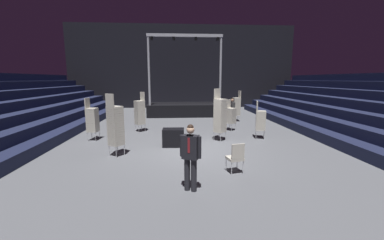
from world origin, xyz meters
TOP-DOWN VIEW (x-y plane):
  - ground_plane at (0.00, 0.00)m, footprint 22.00×30.00m
  - arena_end_wall at (0.00, 15.00)m, footprint 22.00×0.30m
  - bleacher_bank_right at (8.38, 1.00)m, footprint 5.25×24.00m
  - stage_riser at (-0.00, 9.58)m, footprint 5.67×2.73m
  - man_with_tie at (-0.35, -3.36)m, footprint 0.55×0.38m
  - chair_stack_front_left at (-2.64, 3.83)m, footprint 0.62×0.62m
  - chair_stack_front_right at (1.31, 1.61)m, footprint 0.62×0.62m
  - chair_stack_mid_left at (-2.91, -0.33)m, footprint 0.62×0.62m
  - chair_stack_mid_right at (-4.56, 2.09)m, footprint 0.50×0.50m
  - chair_stack_mid_centre at (3.37, 6.65)m, footprint 0.48×0.48m
  - chair_stack_rear_left at (3.32, 1.88)m, footprint 0.55×0.55m
  - chair_stack_rear_right at (2.32, 3.77)m, footprint 0.62×0.62m
  - crew_worker_near_stage at (2.84, 5.72)m, footprint 0.30×0.57m
  - equipment_road_case at (-0.82, 0.80)m, footprint 0.92×0.63m
  - loose_chair_near_man at (1.08, -2.31)m, footprint 0.53×0.53m

SIDE VIEW (x-z plane):
  - ground_plane at x=0.00m, z-range -0.10..0.00m
  - equipment_road_case at x=-0.82m, z-range 0.00..0.75m
  - loose_chair_near_man at x=1.08m, z-range 0.06..1.01m
  - stage_riser at x=0.00m, z-range -2.37..3.57m
  - chair_stack_rear_right at x=2.32m, z-range 0.00..1.71m
  - chair_stack_rear_left at x=3.32m, z-range 0.00..1.80m
  - crew_worker_near_stage at x=2.84m, z-range 0.10..1.75m
  - man_with_tie at x=-0.35m, z-range 0.11..1.84m
  - chair_stack_mid_right at x=-4.56m, z-range 0.00..1.97m
  - chair_stack_mid_centre at x=3.37m, z-range 0.00..2.05m
  - chair_stack_front_left at x=-2.64m, z-range 0.00..2.14m
  - chair_stack_mid_left at x=-2.91m, z-range 0.00..2.30m
  - chair_stack_front_right at x=1.31m, z-range 0.00..2.39m
  - bleacher_bank_right at x=8.38m, z-range 0.00..3.15m
  - arena_end_wall at x=0.00m, z-range 0.00..8.00m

